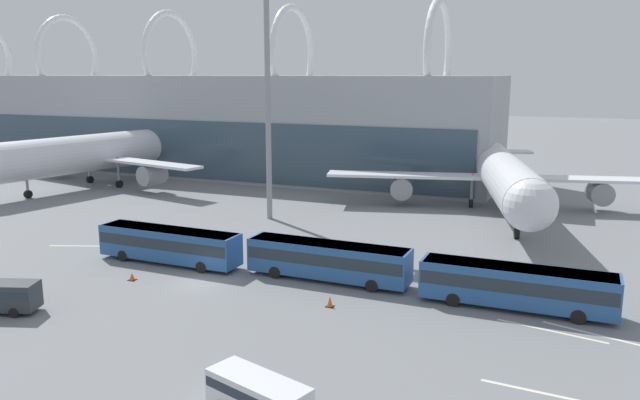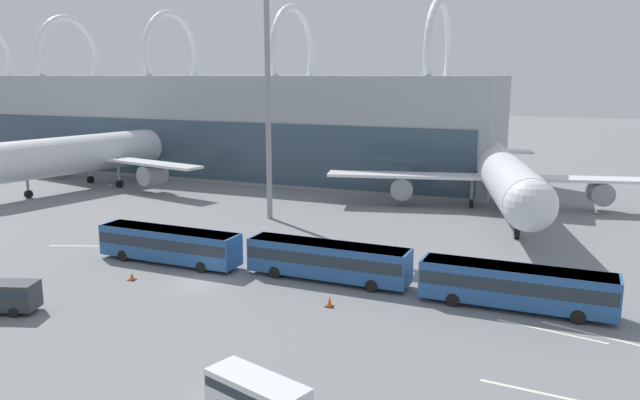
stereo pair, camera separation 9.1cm
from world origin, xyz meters
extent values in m
plane|color=slate|center=(0.00, 0.00, 0.00)|extent=(440.00, 440.00, 0.00)
cube|color=#9EA3A8|center=(-61.72, 51.31, 8.09)|extent=(157.16, 20.79, 16.17)
cube|color=#384C5B|center=(-61.72, 40.82, 4.95)|extent=(154.02, 0.20, 8.89)
torus|color=white|center=(-61.72, 51.31, 19.41)|extent=(1.10, 15.48, 15.48)
torus|color=white|center=(-38.59, 51.31, 19.41)|extent=(1.10, 15.48, 15.48)
torus|color=white|center=(-15.46, 51.31, 19.41)|extent=(1.10, 15.48, 15.48)
torus|color=white|center=(7.67, 51.31, 19.41)|extent=(1.10, 15.48, 15.48)
cylinder|color=silver|center=(-38.51, 30.61, 5.12)|extent=(11.56, 31.02, 5.36)
cone|color=silver|center=(-35.35, 45.57, 5.12)|extent=(6.37, 7.62, 5.09)
cube|color=silver|center=(-38.12, 32.43, 4.19)|extent=(38.65, 11.07, 0.35)
cylinder|color=gray|center=(-27.48, 30.19, 2.56)|extent=(3.41, 3.99, 2.75)
cylinder|color=gray|center=(-48.77, 34.68, 2.56)|extent=(3.41, 3.99, 2.75)
cube|color=red|center=(-35.51, 44.84, 10.72)|extent=(1.78, 6.65, 9.59)
cube|color=silver|center=(-35.51, 44.84, 5.66)|extent=(14.30, 6.01, 0.28)
cylinder|color=gray|center=(-40.63, 20.57, 2.57)|extent=(0.36, 0.36, 4.04)
cylinder|color=black|center=(-40.63, 20.57, 0.55)|extent=(0.67, 1.17, 1.10)
cylinder|color=gray|center=(-34.71, 31.71, 2.57)|extent=(0.36, 0.36, 4.04)
cylinder|color=black|center=(-34.71, 31.71, 0.55)|extent=(0.67, 1.17, 1.10)
cylinder|color=gray|center=(-41.53, 33.15, 2.57)|extent=(0.36, 0.36, 4.04)
cylinder|color=black|center=(-41.53, 33.15, 0.55)|extent=(0.67, 1.17, 1.10)
cylinder|color=white|center=(19.14, 36.12, 4.79)|extent=(14.03, 37.50, 5.00)
sphere|color=white|center=(23.73, 17.98, 4.79)|extent=(4.90, 4.90, 4.90)
cone|color=white|center=(14.55, 54.26, 4.79)|extent=(6.62, 9.13, 4.75)
cube|color=white|center=(18.58, 38.33, 3.91)|extent=(42.15, 13.97, 0.35)
cylinder|color=gray|center=(30.13, 41.25, 2.28)|extent=(3.44, 3.67, 2.77)
cylinder|color=gray|center=(7.03, 35.41, 2.28)|extent=(3.44, 3.67, 2.77)
cube|color=orange|center=(14.77, 53.37, 10.45)|extent=(2.08, 6.77, 9.84)
cube|color=white|center=(14.77, 53.37, 5.29)|extent=(13.39, 6.29, 0.28)
cylinder|color=gray|center=(22.22, 23.95, 2.42)|extent=(0.36, 0.36, 3.74)
cylinder|color=black|center=(22.22, 23.95, 0.55)|extent=(0.71, 1.18, 1.10)
cylinder|color=gray|center=(21.73, 39.13, 2.42)|extent=(0.36, 0.36, 3.74)
cylinder|color=black|center=(21.73, 39.13, 0.55)|extent=(0.71, 1.18, 1.10)
cylinder|color=gray|center=(15.43, 37.53, 2.42)|extent=(0.36, 0.36, 3.74)
cylinder|color=black|center=(15.43, 37.53, 0.55)|extent=(0.71, 1.18, 1.10)
cube|color=#285693|center=(-5.28, 3.53, 1.73)|extent=(13.51, 2.91, 2.72)
cube|color=#232D38|center=(-5.28, 3.53, 2.00)|extent=(13.24, 2.94, 0.95)
cube|color=silver|center=(-5.28, 3.53, 3.03)|extent=(13.11, 2.83, 0.12)
cylinder|color=black|center=(-1.08, 4.67, 0.50)|extent=(1.01, 0.32, 1.00)
cylinder|color=black|center=(-1.13, 2.22, 0.50)|extent=(1.01, 0.32, 1.00)
cylinder|color=black|center=(-9.43, 4.83, 0.50)|extent=(1.01, 0.32, 1.00)
cylinder|color=black|center=(-9.47, 2.38, 0.50)|extent=(1.01, 0.32, 1.00)
cube|color=#285693|center=(9.38, 4.55, 1.73)|extent=(13.50, 2.83, 2.72)
cube|color=#232D38|center=(9.38, 4.55, 2.00)|extent=(13.23, 2.86, 0.95)
cube|color=silver|center=(9.38, 4.55, 3.03)|extent=(13.09, 2.75, 0.12)
cylinder|color=black|center=(13.57, 5.72, 0.50)|extent=(1.00, 0.31, 1.00)
cylinder|color=black|center=(13.54, 3.27, 0.50)|extent=(1.00, 0.31, 1.00)
cylinder|color=black|center=(5.23, 5.84, 0.50)|extent=(1.00, 0.31, 1.00)
cylinder|color=black|center=(5.20, 3.38, 0.50)|extent=(1.00, 0.31, 1.00)
cube|color=#285693|center=(24.05, 3.88, 1.73)|extent=(13.47, 2.70, 2.72)
cube|color=#232D38|center=(24.05, 3.88, 2.00)|extent=(13.20, 2.73, 0.95)
cube|color=silver|center=(24.05, 3.88, 3.03)|extent=(13.07, 2.62, 0.12)
cylinder|color=black|center=(28.23, 5.09, 0.50)|extent=(1.00, 0.30, 1.00)
cylinder|color=black|center=(28.22, 2.64, 0.50)|extent=(1.00, 0.30, 1.00)
cylinder|color=black|center=(19.88, 5.12, 0.50)|extent=(1.00, 0.30, 1.00)
cylinder|color=black|center=(19.87, 2.67, 0.50)|extent=(1.00, 0.30, 1.00)
cylinder|color=black|center=(-7.55, -11.10, 0.35)|extent=(0.73, 0.44, 0.70)
cylinder|color=black|center=(-8.14, -9.41, 0.35)|extent=(0.73, 0.44, 0.70)
cube|color=silver|center=(13.94, -15.78, 1.15)|extent=(5.88, 3.54, 1.71)
cube|color=#232D38|center=(13.94, -15.78, 1.43)|extent=(5.73, 3.51, 0.51)
cylinder|color=black|center=(12.68, -14.41, 0.35)|extent=(0.73, 0.42, 0.70)
cylinder|color=gray|center=(-5.11, 22.48, 13.89)|extent=(0.62, 0.62, 27.79)
cube|color=silver|center=(30.54, 0.86, 0.00)|extent=(9.07, 2.82, 0.01)
cube|color=silver|center=(26.61, 0.72, 0.00)|extent=(6.96, 1.58, 0.01)
cube|color=silver|center=(-14.58, 5.61, 0.00)|extent=(10.04, 4.05, 0.01)
cube|color=black|center=(-5.30, -1.54, 0.01)|extent=(0.62, 0.62, 0.02)
cone|color=#EA5914|center=(-5.30, -1.54, 0.32)|extent=(0.46, 0.46, 0.58)
cube|color=black|center=(11.71, -0.83, 0.01)|extent=(0.58, 0.58, 0.02)
cone|color=#EA5914|center=(11.71, -0.83, 0.40)|extent=(0.43, 0.43, 0.76)
camera|label=1|loc=(27.40, -40.22, 16.42)|focal=35.00mm
camera|label=2|loc=(27.48, -40.19, 16.42)|focal=35.00mm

